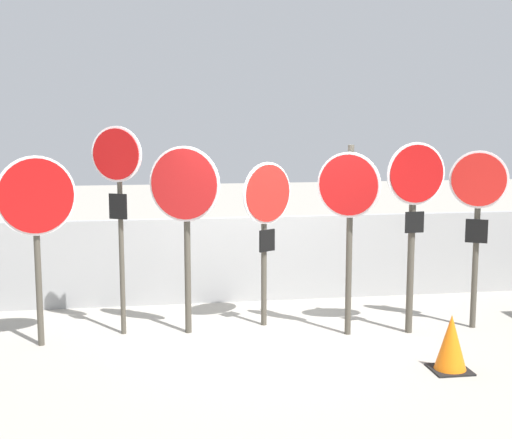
{
  "coord_description": "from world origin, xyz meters",
  "views": [
    {
      "loc": [
        -1.53,
        -8.67,
        2.76
      ],
      "look_at": [
        -0.17,
        0.0,
        1.47
      ],
      "focal_mm": 50.0,
      "sensor_mm": 36.0,
      "label": 1
    }
  ],
  "objects_px": {
    "stop_sign_3": "(267,211)",
    "stop_sign_6": "(478,204)",
    "stop_sign_5": "(414,202)",
    "traffic_cone_0": "(451,343)",
    "stop_sign_2": "(185,202)",
    "stop_sign_0": "(36,211)",
    "stop_sign_1": "(118,183)",
    "stop_sign_4": "(349,204)"
  },
  "relations": [
    {
      "from": "stop_sign_3",
      "to": "stop_sign_6",
      "type": "xyz_separation_m",
      "value": [
        2.64,
        -0.53,
        0.1
      ]
    },
    {
      "from": "stop_sign_5",
      "to": "traffic_cone_0",
      "type": "distance_m",
      "value": 1.93
    },
    {
      "from": "stop_sign_2",
      "to": "stop_sign_3",
      "type": "bearing_deg",
      "value": 36.58
    },
    {
      "from": "stop_sign_0",
      "to": "traffic_cone_0",
      "type": "bearing_deg",
      "value": -39.95
    },
    {
      "from": "stop_sign_1",
      "to": "stop_sign_5",
      "type": "relative_size",
      "value": 1.08
    },
    {
      "from": "stop_sign_1",
      "to": "stop_sign_6",
      "type": "relative_size",
      "value": 1.13
    },
    {
      "from": "stop_sign_2",
      "to": "traffic_cone_0",
      "type": "height_order",
      "value": "stop_sign_2"
    },
    {
      "from": "stop_sign_2",
      "to": "stop_sign_4",
      "type": "relative_size",
      "value": 0.99
    },
    {
      "from": "stop_sign_0",
      "to": "stop_sign_3",
      "type": "bearing_deg",
      "value": -12.61
    },
    {
      "from": "stop_sign_5",
      "to": "stop_sign_6",
      "type": "xyz_separation_m",
      "value": [
        0.88,
        0.08,
        -0.05
      ]
    },
    {
      "from": "stop_sign_1",
      "to": "traffic_cone_0",
      "type": "bearing_deg",
      "value": 0.03
    },
    {
      "from": "stop_sign_4",
      "to": "stop_sign_5",
      "type": "bearing_deg",
      "value": 30.67
    },
    {
      "from": "stop_sign_2",
      "to": "stop_sign_6",
      "type": "height_order",
      "value": "stop_sign_2"
    },
    {
      "from": "stop_sign_0",
      "to": "stop_sign_4",
      "type": "relative_size",
      "value": 0.96
    },
    {
      "from": "stop_sign_0",
      "to": "stop_sign_1",
      "type": "height_order",
      "value": "stop_sign_1"
    },
    {
      "from": "stop_sign_2",
      "to": "stop_sign_5",
      "type": "relative_size",
      "value": 0.98
    },
    {
      "from": "stop_sign_0",
      "to": "traffic_cone_0",
      "type": "xyz_separation_m",
      "value": [
        4.5,
        -1.54,
        -1.34
      ]
    },
    {
      "from": "stop_sign_0",
      "to": "stop_sign_2",
      "type": "height_order",
      "value": "stop_sign_2"
    },
    {
      "from": "stop_sign_2",
      "to": "traffic_cone_0",
      "type": "distance_m",
      "value": 3.55
    },
    {
      "from": "stop_sign_6",
      "to": "traffic_cone_0",
      "type": "distance_m",
      "value": 2.16
    },
    {
      "from": "stop_sign_2",
      "to": "stop_sign_4",
      "type": "bearing_deg",
      "value": 16.21
    },
    {
      "from": "stop_sign_3",
      "to": "stop_sign_4",
      "type": "distance_m",
      "value": 1.09
    },
    {
      "from": "stop_sign_6",
      "to": "stop_sign_2",
      "type": "bearing_deg",
      "value": -157.63
    },
    {
      "from": "stop_sign_2",
      "to": "stop_sign_6",
      "type": "bearing_deg",
      "value": 21.45
    },
    {
      "from": "traffic_cone_0",
      "to": "stop_sign_0",
      "type": "bearing_deg",
      "value": 161.13
    },
    {
      "from": "stop_sign_0",
      "to": "stop_sign_6",
      "type": "bearing_deg",
      "value": -22.24
    },
    {
      "from": "stop_sign_5",
      "to": "stop_sign_1",
      "type": "bearing_deg",
      "value": 166.01
    },
    {
      "from": "stop_sign_6",
      "to": "stop_sign_4",
      "type": "bearing_deg",
      "value": -151.4
    },
    {
      "from": "stop_sign_3",
      "to": "stop_sign_6",
      "type": "height_order",
      "value": "stop_sign_6"
    },
    {
      "from": "stop_sign_5",
      "to": "stop_sign_6",
      "type": "distance_m",
      "value": 0.89
    },
    {
      "from": "stop_sign_3",
      "to": "stop_sign_6",
      "type": "bearing_deg",
      "value": -43.36
    },
    {
      "from": "stop_sign_5",
      "to": "stop_sign_6",
      "type": "height_order",
      "value": "stop_sign_5"
    },
    {
      "from": "stop_sign_5",
      "to": "stop_sign_6",
      "type": "bearing_deg",
      "value": -0.56
    },
    {
      "from": "stop_sign_3",
      "to": "stop_sign_4",
      "type": "height_order",
      "value": "stop_sign_4"
    },
    {
      "from": "traffic_cone_0",
      "to": "stop_sign_5",
      "type": "bearing_deg",
      "value": 87.31
    },
    {
      "from": "stop_sign_6",
      "to": "stop_sign_3",
      "type": "bearing_deg",
      "value": -163.61
    },
    {
      "from": "stop_sign_2",
      "to": "traffic_cone_0",
      "type": "relative_size",
      "value": 3.79
    },
    {
      "from": "stop_sign_3",
      "to": "traffic_cone_0",
      "type": "relative_size",
      "value": 3.44
    },
    {
      "from": "stop_sign_2",
      "to": "stop_sign_4",
      "type": "height_order",
      "value": "stop_sign_4"
    },
    {
      "from": "stop_sign_6",
      "to": "stop_sign_0",
      "type": "bearing_deg",
      "value": -153.45
    },
    {
      "from": "stop_sign_1",
      "to": "stop_sign_5",
      "type": "distance_m",
      "value": 3.67
    },
    {
      "from": "stop_sign_1",
      "to": "stop_sign_3",
      "type": "bearing_deg",
      "value": 30.47
    }
  ]
}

